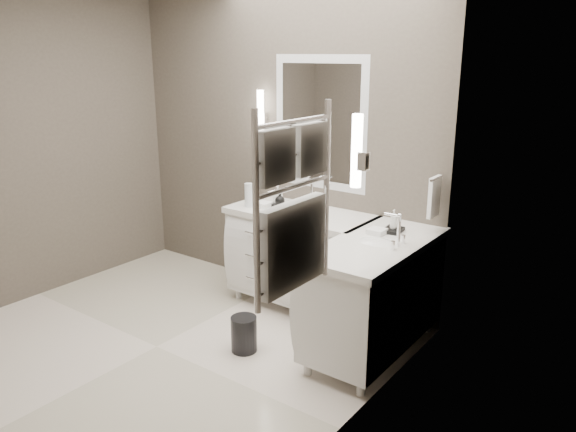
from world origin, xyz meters
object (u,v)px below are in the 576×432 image
Objects in this scene: vanity_back at (301,253)px; vanity_right at (374,290)px; towel_ladder at (293,214)px; waste_bin at (244,334)px.

vanity_back and vanity_right have the same top height.
vanity_back is 2.16m from towel_ladder.
waste_bin is at bearing -144.17° from vanity_right.
vanity_right is (0.88, -0.33, 0.00)m from vanity_back.
vanity_back is 4.64× the size of waste_bin.
vanity_back reaches higher than waste_bin.
towel_ladder is (0.23, -1.30, 0.91)m from vanity_right.
vanity_back is 1.38× the size of towel_ladder.
towel_ladder is 1.77m from waste_bin.
vanity_back is 0.93m from vanity_right.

